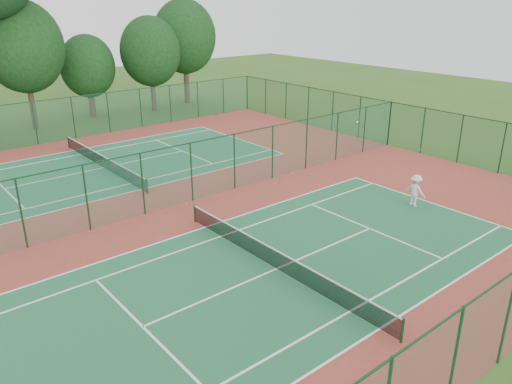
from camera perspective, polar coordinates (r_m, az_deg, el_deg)
ground at (r=28.53m, az=-9.82°, el=-1.71°), size 120.00×120.00×0.00m
red_pad at (r=28.53m, az=-9.82°, el=-1.70°), size 40.00×36.00×0.01m
court_near at (r=21.91m, az=2.31°, el=-8.80°), size 23.77×10.97×0.01m
court_far at (r=36.18m, az=-17.06°, el=2.66°), size 23.77×10.97×0.01m
fence_north at (r=43.95m, az=-22.03°, el=7.61°), size 40.00×0.09×3.50m
fence_south at (r=16.52m, az=24.46°, el=-14.86°), size 40.00×0.09×3.50m
fence_east at (r=41.09m, az=15.00°, el=7.57°), size 0.09×36.00×3.50m
fence_divider at (r=27.90m, az=-10.05°, el=1.62°), size 40.00×0.09×3.50m
tennis_net_near at (r=21.65m, az=2.33°, el=-7.58°), size 0.10×12.90×0.97m
tennis_net_far at (r=36.03m, az=-17.15°, el=3.46°), size 0.10×12.90×0.97m
player_near at (r=29.29m, az=17.76°, el=0.16°), size 0.75×1.23×1.85m
stray_ball_a at (r=31.67m, az=2.19°, el=1.04°), size 0.07×0.07×0.07m
stray_ball_b at (r=33.50m, az=4.11°, el=2.15°), size 0.07×0.07×0.07m
stray_ball_c at (r=28.74m, az=-8.01°, el=-1.32°), size 0.07×0.07×0.07m
evergreen_row at (r=50.32m, az=-23.53°, el=6.89°), size 39.00×5.00×12.00m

